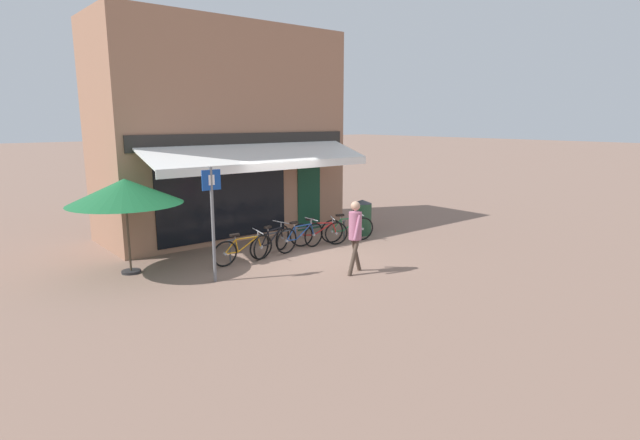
{
  "coord_description": "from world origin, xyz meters",
  "views": [
    {
      "loc": [
        -7.9,
        -10.1,
        3.55
      ],
      "look_at": [
        -0.02,
        -0.5,
        1.05
      ],
      "focal_mm": 28.0,
      "sensor_mm": 36.0,
      "label": 1
    }
  ],
  "objects_px": {
    "bicycle_red": "(319,233)",
    "bicycle_green": "(347,229)",
    "bicycle_orange": "(243,249)",
    "bicycle_black": "(272,241)",
    "bicycle_blue": "(300,237)",
    "litter_bin": "(362,217)",
    "pedestrian_adult": "(355,229)",
    "parking_sign": "(212,213)",
    "cafe_parasol": "(125,192)"
  },
  "relations": [
    {
      "from": "bicycle_red",
      "to": "bicycle_green",
      "type": "xyz_separation_m",
      "value": [
        0.96,
        -0.15,
        0.01
      ]
    },
    {
      "from": "bicycle_green",
      "to": "bicycle_orange",
      "type": "bearing_deg",
      "value": -160.82
    },
    {
      "from": "bicycle_black",
      "to": "bicycle_blue",
      "type": "relative_size",
      "value": 0.96
    },
    {
      "from": "bicycle_green",
      "to": "litter_bin",
      "type": "relative_size",
      "value": 1.47
    },
    {
      "from": "pedestrian_adult",
      "to": "bicycle_blue",
      "type": "bearing_deg",
      "value": -95.82
    },
    {
      "from": "bicycle_orange",
      "to": "parking_sign",
      "type": "height_order",
      "value": "parking_sign"
    },
    {
      "from": "bicycle_orange",
      "to": "parking_sign",
      "type": "relative_size",
      "value": 0.67
    },
    {
      "from": "bicycle_black",
      "to": "bicycle_green",
      "type": "xyz_separation_m",
      "value": [
        2.55,
        -0.18,
        0.0
      ]
    },
    {
      "from": "cafe_parasol",
      "to": "bicycle_green",
      "type": "bearing_deg",
      "value": -9.06
    },
    {
      "from": "cafe_parasol",
      "to": "pedestrian_adult",
      "type": "bearing_deg",
      "value": -39.48
    },
    {
      "from": "bicycle_orange",
      "to": "cafe_parasol",
      "type": "distance_m",
      "value": 3.1
    },
    {
      "from": "pedestrian_adult",
      "to": "litter_bin",
      "type": "bearing_deg",
      "value": -135.99
    },
    {
      "from": "bicycle_black",
      "to": "bicycle_red",
      "type": "height_order",
      "value": "bicycle_black"
    },
    {
      "from": "bicycle_orange",
      "to": "pedestrian_adult",
      "type": "distance_m",
      "value": 2.94
    },
    {
      "from": "bicycle_black",
      "to": "cafe_parasol",
      "type": "relative_size",
      "value": 0.64
    },
    {
      "from": "bicycle_red",
      "to": "bicycle_green",
      "type": "distance_m",
      "value": 0.98
    },
    {
      "from": "bicycle_green",
      "to": "litter_bin",
      "type": "xyz_separation_m",
      "value": [
        0.99,
        0.4,
        0.18
      ]
    },
    {
      "from": "bicycle_orange",
      "to": "bicycle_red",
      "type": "distance_m",
      "value": 2.61
    },
    {
      "from": "bicycle_black",
      "to": "cafe_parasol",
      "type": "bearing_deg",
      "value": 142.67
    },
    {
      "from": "bicycle_blue",
      "to": "bicycle_green",
      "type": "relative_size",
      "value": 1.06
    },
    {
      "from": "bicycle_orange",
      "to": "parking_sign",
      "type": "bearing_deg",
      "value": -144.87
    },
    {
      "from": "bicycle_orange",
      "to": "bicycle_red",
      "type": "height_order",
      "value": "bicycle_orange"
    },
    {
      "from": "bicycle_blue",
      "to": "cafe_parasol",
      "type": "xyz_separation_m",
      "value": [
        -4.35,
        0.89,
        1.56
      ]
    },
    {
      "from": "bicycle_blue",
      "to": "pedestrian_adult",
      "type": "height_order",
      "value": "pedestrian_adult"
    },
    {
      "from": "bicycle_orange",
      "to": "bicycle_black",
      "type": "distance_m",
      "value": 1.04
    },
    {
      "from": "bicycle_blue",
      "to": "cafe_parasol",
      "type": "height_order",
      "value": "cafe_parasol"
    },
    {
      "from": "bicycle_green",
      "to": "parking_sign",
      "type": "bearing_deg",
      "value": -151.18
    },
    {
      "from": "bicycle_black",
      "to": "bicycle_green",
      "type": "bearing_deg",
      "value": -28.76
    },
    {
      "from": "bicycle_red",
      "to": "bicycle_green",
      "type": "bearing_deg",
      "value": 17.57
    },
    {
      "from": "bicycle_blue",
      "to": "cafe_parasol",
      "type": "bearing_deg",
      "value": 162.87
    },
    {
      "from": "bicycle_black",
      "to": "bicycle_red",
      "type": "bearing_deg",
      "value": -25.65
    },
    {
      "from": "pedestrian_adult",
      "to": "bicycle_orange",
      "type": "bearing_deg",
      "value": -55.21
    },
    {
      "from": "bicycle_red",
      "to": "parking_sign",
      "type": "bearing_deg",
      "value": -138.37
    },
    {
      "from": "bicycle_black",
      "to": "parking_sign",
      "type": "distance_m",
      "value": 2.75
    },
    {
      "from": "pedestrian_adult",
      "to": "parking_sign",
      "type": "bearing_deg",
      "value": -27.87
    },
    {
      "from": "bicycle_blue",
      "to": "bicycle_green",
      "type": "height_order",
      "value": "bicycle_blue"
    },
    {
      "from": "bicycle_black",
      "to": "bicycle_green",
      "type": "height_order",
      "value": "bicycle_black"
    },
    {
      "from": "bicycle_black",
      "to": "bicycle_blue",
      "type": "height_order",
      "value": "bicycle_blue"
    },
    {
      "from": "pedestrian_adult",
      "to": "cafe_parasol",
      "type": "distance_m",
      "value": 5.36
    },
    {
      "from": "parking_sign",
      "to": "bicycle_red",
      "type": "bearing_deg",
      "value": 14.95
    },
    {
      "from": "pedestrian_adult",
      "to": "parking_sign",
      "type": "relative_size",
      "value": 0.67
    },
    {
      "from": "bicycle_orange",
      "to": "pedestrian_adult",
      "type": "relative_size",
      "value": 0.99
    },
    {
      "from": "bicycle_black",
      "to": "bicycle_orange",
      "type": "bearing_deg",
      "value": 167.47
    },
    {
      "from": "pedestrian_adult",
      "to": "bicycle_red",
      "type": "bearing_deg",
      "value": -110.74
    },
    {
      "from": "parking_sign",
      "to": "cafe_parasol",
      "type": "height_order",
      "value": "parking_sign"
    },
    {
      "from": "bicycle_green",
      "to": "cafe_parasol",
      "type": "relative_size",
      "value": 0.63
    },
    {
      "from": "bicycle_red",
      "to": "cafe_parasol",
      "type": "xyz_separation_m",
      "value": [
        -5.07,
        0.81,
        1.57
      ]
    },
    {
      "from": "bicycle_orange",
      "to": "litter_bin",
      "type": "distance_m",
      "value": 4.58
    },
    {
      "from": "bicycle_orange",
      "to": "litter_bin",
      "type": "bearing_deg",
      "value": 6.56
    },
    {
      "from": "bicycle_red",
      "to": "bicycle_black",
      "type": "bearing_deg",
      "value": -154.28
    }
  ]
}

